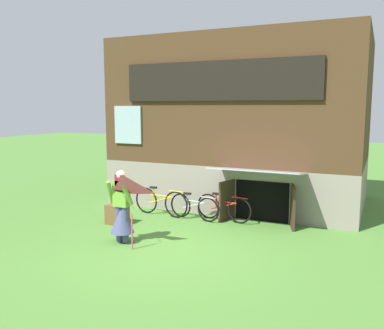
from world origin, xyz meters
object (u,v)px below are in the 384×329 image
Objects in this scene: person at (122,212)px; bicycle_silver at (194,207)px; bicycle_red at (224,208)px; bicycle_yellow at (161,202)px; kite at (123,192)px; wooden_crate at (117,214)px.

person is 1.06× the size of bicycle_silver.
bicycle_yellow reaches higher than bicycle_red.
person is at bearing -111.67° from bicycle_red.
bicycle_silver is (-0.76, -0.19, -0.01)m from bicycle_red.
person is at bearing -75.97° from bicycle_yellow.
kite is 3.05m from bicycle_yellow.
bicycle_yellow is 1.33m from wooden_crate.
person reaches higher than wooden_crate.
person is 2.94m from bicycle_red.
kite is at bearing -86.19° from bicycle_silver.
kite is 1.01× the size of bicycle_silver.
bicycle_red is 2.74m from wooden_crate.
kite is 0.96× the size of bicycle_red.
person is 0.94× the size of bicycle_yellow.
bicycle_silver is 0.88× the size of bicycle_yellow.
kite is 2.35m from wooden_crate.
kite is at bearing -69.91° from bicycle_yellow.
kite reaches higher than bicycle_red.
kite reaches higher than wooden_crate.
person is 1.57m from wooden_crate.
bicycle_silver is 1.00m from bicycle_yellow.
kite is 3.03× the size of wooden_crate.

